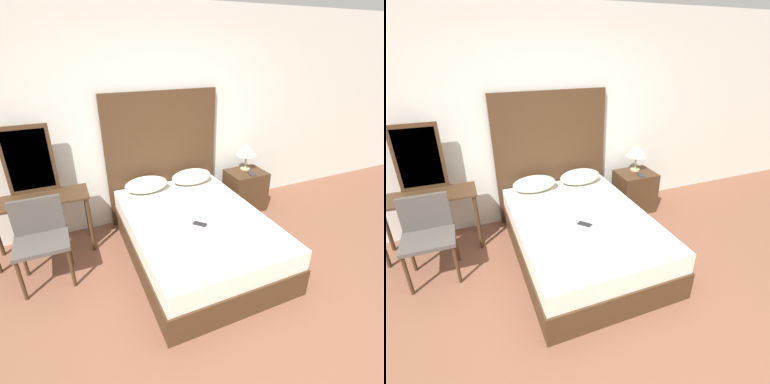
{
  "view_description": "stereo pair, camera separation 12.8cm",
  "coord_description": "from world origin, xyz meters",
  "views": [
    {
      "loc": [
        -1.29,
        -1.37,
        2.21
      ],
      "look_at": [
        -0.08,
        1.33,
        0.77
      ],
      "focal_mm": 28.0,
      "sensor_mm": 36.0,
      "label": 1
    },
    {
      "loc": [
        -1.17,
        -1.42,
        2.21
      ],
      "look_at": [
        -0.08,
        1.33,
        0.77
      ],
      "focal_mm": 28.0,
      "sensor_mm": 36.0,
      "label": 2
    }
  ],
  "objects": [
    {
      "name": "headboard",
      "position": [
        -0.08,
        2.28,
        0.86
      ],
      "size": [
        1.52,
        0.05,
        1.73
      ],
      "color": "#422B19",
      "rests_on": "ground_plane"
    },
    {
      "name": "nightstand",
      "position": [
        1.07,
        1.96,
        0.29
      ],
      "size": [
        0.53,
        0.45,
        0.59
      ],
      "color": "#422B19",
      "rests_on": "ground_plane"
    },
    {
      "name": "bed",
      "position": [
        -0.08,
        1.23,
        0.26
      ],
      "size": [
        1.44,
        2.07,
        0.52
      ],
      "color": "#422B19",
      "rests_on": "ground_plane"
    },
    {
      "name": "table_lamp",
      "position": [
        1.1,
        2.05,
        0.88
      ],
      "size": [
        0.3,
        0.3,
        0.39
      ],
      "color": "tan",
      "rests_on": "nightstand"
    },
    {
      "name": "pillow_right",
      "position": [
        0.24,
        2.05,
        0.62
      ],
      "size": [
        0.56,
        0.32,
        0.2
      ],
      "color": "silver",
      "rests_on": "bed"
    },
    {
      "name": "vanity_desk",
      "position": [
        -1.65,
        1.97,
        0.59
      ],
      "size": [
        1.07,
        0.41,
        0.72
      ],
      "color": "#422B19",
      "rests_on": "ground_plane"
    },
    {
      "name": "phone_on_bed",
      "position": [
        -0.11,
        1.05,
        0.52
      ],
      "size": [
        0.15,
        0.16,
        0.01
      ],
      "color": "#232328",
      "rests_on": "bed"
    },
    {
      "name": "chair",
      "position": [
        -1.64,
        1.52,
        0.52
      ],
      "size": [
        0.51,
        0.44,
        0.87
      ],
      "color": "#4C4742",
      "rests_on": "ground_plane"
    },
    {
      "name": "pillow_left",
      "position": [
        -0.39,
        2.05,
        0.62
      ],
      "size": [
        0.56,
        0.32,
        0.2
      ],
      "color": "silver",
      "rests_on": "bed"
    },
    {
      "name": "vanity_mirror",
      "position": [
        -1.65,
        2.15,
        1.1
      ],
      "size": [
        0.51,
        0.03,
        0.76
      ],
      "color": "#422B19",
      "rests_on": "vanity_desk"
    },
    {
      "name": "ground_plane",
      "position": [
        0.0,
        0.0,
        0.0
      ],
      "size": [
        16.0,
        16.0,
        0.0
      ],
      "primitive_type": "plane",
      "color": "brown"
    },
    {
      "name": "phone_on_nightstand",
      "position": [
        1.08,
        1.85,
        0.59
      ],
      "size": [
        0.1,
        0.16,
        0.01
      ],
      "color": "#232328",
      "rests_on": "nightstand"
    },
    {
      "name": "wall_back",
      "position": [
        0.0,
        2.36,
        1.35
      ],
      "size": [
        10.0,
        0.06,
        2.7
      ],
      "color": "silver",
      "rests_on": "ground_plane"
    }
  ]
}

